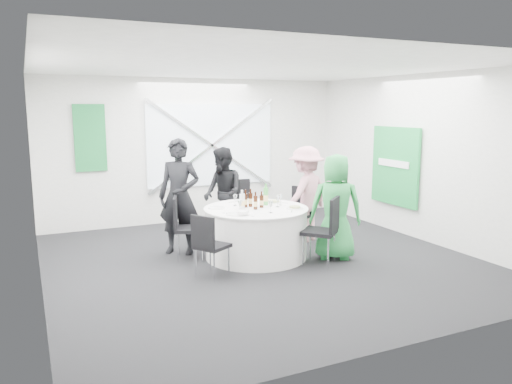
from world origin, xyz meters
name	(u,v)px	position (x,y,z in m)	size (l,w,h in m)	color
floor	(262,260)	(0.00, 0.00, 0.00)	(6.00, 6.00, 0.00)	black
ceiling	(262,67)	(0.00, 0.00, 2.80)	(6.00, 6.00, 0.00)	silver
wall_back	(196,150)	(0.00, 3.00, 1.40)	(6.00, 6.00, 0.00)	silver
wall_front	(406,202)	(0.00, -3.00, 1.40)	(6.00, 6.00, 0.00)	silver
wall_left	(34,179)	(-3.00, 0.00, 1.40)	(6.00, 6.00, 0.00)	silver
wall_right	(422,158)	(3.00, 0.00, 1.40)	(6.00, 6.00, 0.00)	silver
window_panel	(211,145)	(0.30, 2.96, 1.50)	(2.60, 0.03, 1.60)	silver
window_brace_a	(212,145)	(0.30, 2.92, 1.50)	(0.05, 0.05, 3.16)	silver
window_brace_b	(212,145)	(0.30, 2.92, 1.50)	(0.05, 0.05, 3.16)	silver
green_banner	(90,138)	(-2.00, 2.95, 1.70)	(0.55, 0.04, 1.20)	#14662E
green_sign	(395,166)	(2.94, 0.60, 1.20)	(0.05, 1.20, 1.40)	#1A903D
banquet_table	(256,232)	(0.00, 0.20, 0.38)	(1.56, 1.56, 0.76)	silver
chair_back	(239,205)	(0.16, 1.22, 0.61)	(0.53, 0.54, 1.03)	black
chair_back_left	(184,223)	(-1.02, 0.55, 0.56)	(0.55, 0.55, 0.95)	black
chair_back_right	(298,210)	(1.03, 0.74, 0.54)	(0.57, 0.56, 0.92)	black
chair_front_right	(326,226)	(0.73, -0.58, 0.59)	(0.64, 0.64, 0.99)	black
chair_front_left	(208,241)	(-0.97, -0.40, 0.50)	(0.54, 0.54, 0.86)	black
person_man_back_left	(179,197)	(-0.98, 0.89, 0.89)	(0.65, 0.43, 1.78)	black
person_man_back	(223,194)	(-0.06, 1.40, 0.79)	(0.77, 0.42, 1.58)	black
person_woman_pink	(306,194)	(1.16, 0.71, 0.80)	(1.04, 0.48, 1.61)	#C57F8E
person_woman_green	(336,207)	(1.04, -0.36, 0.79)	(0.77, 0.50, 1.58)	green
plate_back	(245,201)	(0.07, 0.77, 0.77)	(0.28, 0.28, 0.01)	white
plate_back_left	(216,208)	(-0.55, 0.42, 0.77)	(0.25, 0.25, 0.01)	white
plate_back_right	(274,202)	(0.43, 0.45, 0.78)	(0.27, 0.27, 0.04)	white
plate_front_right	(295,208)	(0.49, -0.10, 0.78)	(0.25, 0.25, 0.04)	white
plate_front_left	(235,214)	(-0.46, -0.11, 0.77)	(0.26, 0.26, 0.01)	white
napkin	(243,213)	(-0.38, -0.20, 0.80)	(0.16, 0.11, 0.04)	silver
beer_bottle_a	(246,200)	(-0.12, 0.31, 0.86)	(0.06, 0.06, 0.27)	#361709
beer_bottle_b	(251,200)	(-0.04, 0.31, 0.87)	(0.06, 0.06, 0.28)	#361709
beer_bottle_c	(262,201)	(0.08, 0.18, 0.85)	(0.06, 0.06, 0.25)	#361709
beer_bottle_d	(255,203)	(-0.06, 0.09, 0.86)	(0.06, 0.06, 0.26)	#361709
green_water_bottle	(266,197)	(0.23, 0.33, 0.89)	(0.08, 0.08, 0.33)	green
clear_water_bottle	(242,202)	(-0.22, 0.21, 0.87)	(0.08, 0.08, 0.28)	silver
wine_glass_a	(240,203)	(-0.33, 0.03, 0.88)	(0.07, 0.07, 0.17)	white
wine_glass_b	(235,197)	(-0.21, 0.50, 0.88)	(0.07, 0.07, 0.17)	white
wine_glass_c	(271,204)	(0.04, -0.21, 0.88)	(0.07, 0.07, 0.17)	white
wine_glass_d	(262,196)	(0.22, 0.46, 0.88)	(0.07, 0.07, 0.17)	white
wine_glass_e	(278,199)	(0.33, 0.13, 0.88)	(0.07, 0.07, 0.17)	white
wine_glass_f	(280,197)	(0.43, 0.23, 0.88)	(0.07, 0.07, 0.17)	white
fork_a	(227,213)	(-0.54, 0.00, 0.76)	(0.01, 0.15, 0.01)	silver
knife_a	(249,216)	(-0.33, -0.27, 0.76)	(0.01, 0.15, 0.01)	silver
fork_b	(284,203)	(0.55, 0.36, 0.76)	(0.01, 0.15, 0.01)	silver
knife_b	(264,201)	(0.35, 0.66, 0.76)	(0.01, 0.15, 0.01)	silver
fork_c	(292,211)	(0.36, -0.25, 0.76)	(0.01, 0.15, 0.01)	silver
knife_c	(294,207)	(0.55, 0.02, 0.76)	(0.01, 0.15, 0.01)	silver
fork_d	(253,201)	(0.19, 0.74, 0.76)	(0.01, 0.15, 0.01)	silver
knife_d	(233,202)	(-0.14, 0.76, 0.76)	(0.01, 0.15, 0.01)	silver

